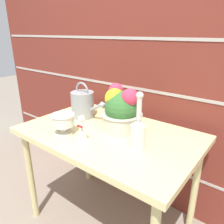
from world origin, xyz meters
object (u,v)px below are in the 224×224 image
crystal_pedestal_bowl (63,121)px  figurine_vase (82,132)px  watering_can (83,104)px  flower_planter (121,111)px  glass_decanter (138,131)px

crystal_pedestal_bowl → figurine_vase: 0.17m
crystal_pedestal_bowl → figurine_vase: figurine_vase is taller
watering_can → figurine_vase: 0.40m
watering_can → crystal_pedestal_bowl: (0.11, -0.27, -0.02)m
watering_can → crystal_pedestal_bowl: 0.29m
watering_can → flower_planter: (0.34, -0.01, 0.03)m
watering_can → glass_decanter: (0.55, -0.15, 0.00)m
flower_planter → watering_can: bearing=177.9°
flower_planter → figurine_vase: 0.29m
crystal_pedestal_bowl → glass_decanter: bearing=15.5°
watering_can → flower_planter: size_ratio=1.08×
crystal_pedestal_bowl → flower_planter: flower_planter is taller
watering_can → glass_decanter: 0.57m
crystal_pedestal_bowl → figurine_vase: bearing=-2.9°
watering_can → figurine_vase: size_ratio=1.92×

